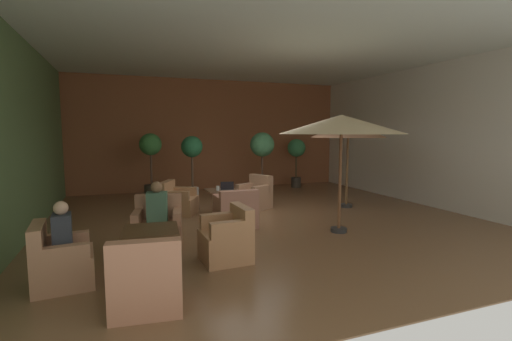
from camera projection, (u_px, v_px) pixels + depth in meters
name	position (u px, v px, depth m)	size (l,w,h in m)	color
ground_plane	(263.00, 219.00, 8.27)	(9.45, 9.52, 0.02)	brown
wall_back_brick	(213.00, 135.00, 12.46)	(9.45, 0.08, 3.73)	#9B5836
wall_left_accent	(20.00, 138.00, 6.44)	(0.08, 9.52, 3.73)	#5A7A48
wall_right_plain	(425.00, 136.00, 9.70)	(0.08, 9.52, 3.73)	silver
ceiling_slab	(264.00, 50.00, 7.86)	(9.45, 9.52, 0.06)	silver
cafe_table_front_left	(222.00, 195.00, 8.54)	(0.73, 0.73, 0.61)	black
armchair_front_left_north	(236.00, 212.00, 7.52)	(0.81, 0.80, 0.81)	tan
armchair_front_left_east	(255.00, 196.00, 9.35)	(0.96, 0.96, 0.85)	tan
armchair_front_left_south	(177.00, 202.00, 8.67)	(1.03, 1.02, 0.80)	tan
cafe_table_front_right	(151.00, 238.00, 5.11)	(0.82, 0.82, 0.61)	black
armchair_front_right_north	(227.00, 240.00, 5.56)	(0.73, 0.74, 0.84)	#B97F51
armchair_front_right_east	(158.00, 228.00, 6.25)	(0.92, 0.87, 0.87)	tan
armchair_front_right_south	(60.00, 263.00, 4.64)	(0.77, 0.80, 0.84)	tan
armchair_front_right_west	(147.00, 281.00, 4.03)	(0.84, 0.83, 0.86)	tan
patio_umbrella_tall_red	(341.00, 125.00, 6.94)	(2.43, 2.43, 2.31)	#2D2D2D
patio_umbrella_center_beige	(348.00, 129.00, 9.29)	(1.92, 1.92, 2.27)	#2D2D2D
potted_tree_left_corner	(262.00, 151.00, 11.02)	(0.74, 0.74, 1.96)	#362B2D
potted_tree_mid_left	(151.00, 156.00, 10.50)	(0.64, 0.64, 1.93)	#3E3629
potted_tree_mid_right	(296.00, 153.00, 12.72)	(0.63, 0.63, 1.72)	#3B342A
potted_tree_right_corner	(192.00, 155.00, 10.29)	(0.61, 0.61, 1.86)	silver
patron_blue_shirt	(157.00, 204.00, 6.16)	(0.38, 0.29, 0.70)	#466C52
patron_by_window	(62.00, 231.00, 4.61)	(0.25, 0.35, 0.68)	#2E3239
iced_drink_cup	(218.00, 188.00, 8.39)	(0.08, 0.08, 0.11)	white
open_laptop	(227.00, 188.00, 8.50)	(0.35, 0.28, 0.20)	#9EA0A5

